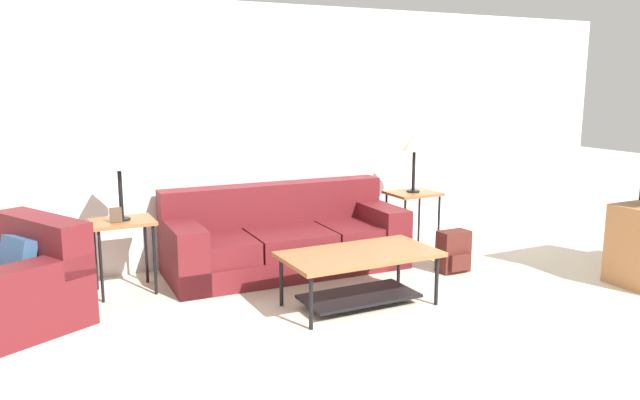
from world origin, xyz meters
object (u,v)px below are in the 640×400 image
Objects in this scene: armchair at (11,288)px; table_lamp_right at (414,143)px; couch at (285,240)px; side_table_left at (123,229)px; backpack at (454,252)px; side_table_right at (413,199)px; table_lamp_left at (118,159)px; coffee_table at (359,266)px.

armchair is 1.97× the size of table_lamp_right.
table_lamp_right is (1.52, 0.01, 0.89)m from couch.
side_table_left is 0.98× the size of table_lamp_right.
side_table_left is 1.60× the size of backpack.
side_table_right is at bearing 180.00° from table_lamp_right.
couch reaches higher than side_table_right.
backpack is at bearing -96.08° from table_lamp_right.
table_lamp_right reaches higher than armchair.
armchair is 1.97× the size of table_lamp_left.
side_table_left is at bearing 179.70° from couch.
couch reaches higher than armchair.
backpack is at bearing -96.08° from side_table_right.
table_lamp_left is at bearing 179.70° from couch.
side_table_left is 1.00× the size of side_table_right.
backpack is (1.29, 0.39, -0.14)m from coffee_table.
coffee_table is 2.23m from table_lamp_left.
coffee_table is at bearing -17.97° from armchair.
coffee_table is at bearing -83.26° from couch.
side_table_right is at bearing 41.37° from coffee_table.
side_table_right is at bearing 0.30° from couch.
backpack is (2.96, -0.83, -0.38)m from side_table_left.
table_lamp_right reaches higher than backpack.
couch is at bearing -0.30° from table_lamp_left.
armchair reaches higher than backpack.
couch is at bearing 96.74° from coffee_table.
table_lamp_right is (3.05, 0.00, 0.00)m from table_lamp_left.
couch reaches higher than side_table_left.
couch reaches higher than coffee_table.
coffee_table is 1.85m from side_table_right.
side_table_left and side_table_right have the same top height.
table_lamp_left is at bearing 180.00° from side_table_right.
table_lamp_right reaches higher than coffee_table.
side_table_right is 0.91m from backpack.
table_lamp_right is at bearing 0.00° from side_table_right.
side_table_left is (-1.53, 0.01, 0.28)m from couch.
table_lamp_left is (-1.53, 0.01, 0.89)m from couch.
coffee_table is 2.08m from side_table_left.
table_lamp_left reaches higher than couch.
side_table_left is (0.90, 0.38, 0.28)m from armchair.
armchair is (-2.43, -0.37, -0.01)m from couch.
table_lamp_right reaches higher than couch.
backpack is at bearing 16.66° from coffee_table.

